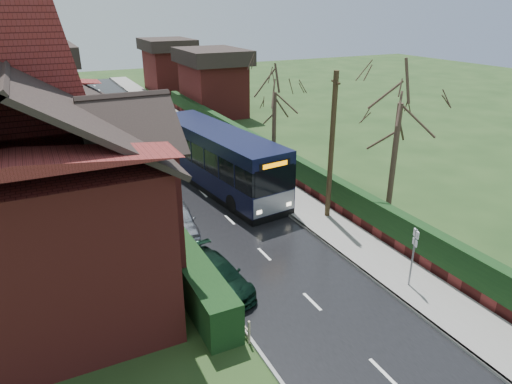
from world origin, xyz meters
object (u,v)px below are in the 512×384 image
brick_house (34,175)px  bus (218,159)px  car_silver (178,219)px  telegraph_pole (331,148)px  bus_stop_sign (414,250)px  car_green (217,275)px

brick_house → bus: (10.04, 5.95, -2.58)m
brick_house → car_silver: size_ratio=3.67×
bus → telegraph_pole: bearing=-69.8°
brick_house → bus: brick_house is taller
brick_house → bus_stop_sign: (12.73, -7.66, -2.65)m
brick_house → car_silver: (5.93, 1.15, -3.70)m
brick_house → car_silver: bearing=10.9°
brick_house → telegraph_pole: bearing=-3.3°
bus → car_green: size_ratio=2.97×
bus → car_green: bearing=-119.6°
bus_stop_sign → telegraph_pole: (0.80, 6.88, 2.16)m
car_silver → telegraph_pole: size_ratio=0.52×
car_green → car_silver: bearing=82.1°
telegraph_pole → car_silver: bearing=-179.8°
bus → car_silver: size_ratio=3.06×
car_green → bus_stop_sign: bus_stop_sign is taller
bus_stop_sign → telegraph_pole: telegraph_pole is taller
car_silver → bus_stop_sign: (6.80, -8.81, 1.05)m
brick_house → car_green: 8.17m
car_silver → telegraph_pole: bearing=-7.1°
car_silver → telegraph_pole: (7.60, -1.92, 3.21)m
car_silver → car_green: bearing=-84.0°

